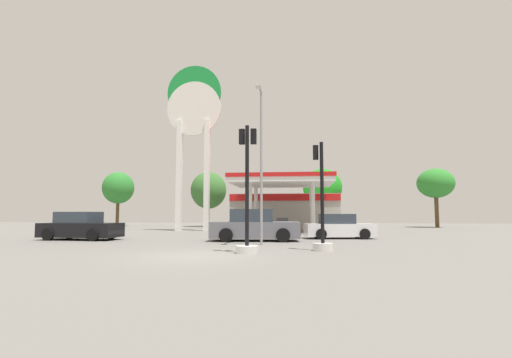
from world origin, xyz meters
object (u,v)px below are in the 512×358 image
Objects in this scene: car_1 at (339,227)px; tree_3 at (436,184)px; corner_streetlamp at (261,151)px; tree_1 at (209,190)px; traffic_signal_0 at (247,210)px; tree_2 at (322,188)px; car_2 at (254,226)px; station_pole_sign at (194,122)px; tree_0 at (118,188)px; traffic_signal_1 at (322,221)px; car_0 at (81,227)px.

tree_3 is (11.67, 18.35, 3.86)m from car_1.
corner_streetlamp is at bearing -127.49° from car_1.
traffic_signal_0 is at bearing -73.48° from tree_1.
tree_2 is (12.40, 0.97, 0.26)m from tree_1.
traffic_signal_0 is 0.75× the size of tree_2.
tree_3 is at bearing 51.92° from car_2.
station_pole_sign is 2.93× the size of car_2.
tree_1 is at bearing -4.11° from tree_0.
tree_0 is at bearing 124.10° from traffic_signal_0.
traffic_signal_1 is at bearing -50.92° from tree_0.
traffic_signal_0 reaches higher than car_1.
traffic_signal_1 is at bearing -20.33° from car_0.
tree_2 is at bearing 4.46° from tree_1.
tree_3 is (25.88, 21.06, 3.80)m from car_0.
tree_0 is (-18.35, 21.56, 3.59)m from car_2.
tree_2 reaches higher than traffic_signal_0.
car_0 is 0.93× the size of traffic_signal_0.
tree_3 is 0.84× the size of corner_streetlamp.
station_pole_sign is 3.31× the size of traffic_signal_1.
tree_2 is (4.39, 27.99, 2.66)m from traffic_signal_0.
traffic_signal_1 is 0.70× the size of tree_3.
tree_3 is at bearing 39.14° from car_0.
tree_1 is at bearing 106.52° from traffic_signal_0.
tree_0 is at bearing 175.89° from tree_1.
car_0 is 23.80m from tree_0.
car_0 is at bearing -178.44° from car_2.
tree_2 is at bearing 80.20° from corner_streetlamp.
tree_2 is 11.48m from tree_3.
traffic_signal_1 is at bearing -93.49° from tree_2.
traffic_signal_0 is at bearing -67.87° from station_pole_sign.
traffic_signal_1 is (2.76, 1.23, -0.39)m from traffic_signal_0.
corner_streetlamp is at bearing 139.23° from traffic_signal_1.
corner_streetlamp is at bearing 87.46° from traffic_signal_0.
station_pole_sign is 1.94× the size of corner_streetlamp.
tree_0 is at bearing 127.95° from corner_streetlamp.
tree_0 is 30.85m from corner_streetlamp.
car_0 is (-3.11, -11.10, -8.43)m from station_pole_sign.
tree_0 is (-22.97, 19.12, 3.70)m from car_1.
tree_2 is 24.88m from corner_streetlamp.
tree_3 reaches higher than car_2.
traffic_signal_1 is 0.59× the size of corner_streetlamp.
car_2 reaches higher than car_0.
station_pole_sign reaches higher than car_2.
tree_1 is at bearing 84.46° from car_0.
station_pole_sign is at bearing -156.38° from tree_3.
car_0 is at bearing 159.67° from traffic_signal_1.
corner_streetlamp is at bearing -123.62° from tree_3.
traffic_signal_0 is 28.45m from tree_2.
traffic_signal_1 is 29.12m from tree_3.
traffic_signal_0 is at bearing -155.99° from traffic_signal_1.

